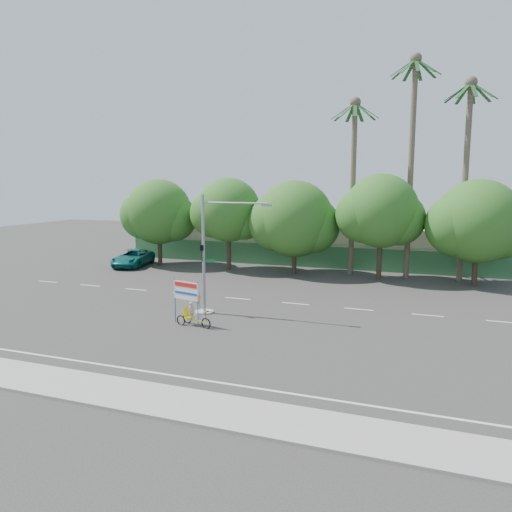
% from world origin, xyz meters
% --- Properties ---
extents(ground, '(120.00, 120.00, 0.00)m').
position_xyz_m(ground, '(0.00, 0.00, 0.00)').
color(ground, '#33302D').
rests_on(ground, ground).
extents(sidewalk_near, '(50.00, 2.40, 0.12)m').
position_xyz_m(sidewalk_near, '(0.00, -7.50, 0.06)').
color(sidewalk_near, gray).
rests_on(sidewalk_near, ground).
extents(fence, '(38.00, 0.08, 2.00)m').
position_xyz_m(fence, '(0.00, 21.50, 1.00)').
color(fence, '#336B3D').
rests_on(fence, ground).
extents(building_left, '(12.00, 8.00, 4.00)m').
position_xyz_m(building_left, '(-10.00, 26.00, 2.00)').
color(building_left, beige).
rests_on(building_left, ground).
extents(building_right, '(14.00, 8.00, 3.60)m').
position_xyz_m(building_right, '(8.00, 26.00, 1.80)').
color(building_right, beige).
rests_on(building_right, ground).
extents(tree_far_left, '(7.14, 6.00, 7.96)m').
position_xyz_m(tree_far_left, '(-14.05, 18.00, 4.76)').
color(tree_far_left, '#473828').
rests_on(tree_far_left, ground).
extents(tree_left, '(6.66, 5.60, 8.07)m').
position_xyz_m(tree_left, '(-7.05, 18.00, 5.06)').
color(tree_left, '#473828').
rests_on(tree_left, ground).
extents(tree_center, '(7.62, 6.40, 7.85)m').
position_xyz_m(tree_center, '(-1.05, 18.00, 4.47)').
color(tree_center, '#473828').
rests_on(tree_center, ground).
extents(tree_right, '(6.90, 5.80, 8.36)m').
position_xyz_m(tree_right, '(5.95, 18.00, 5.24)').
color(tree_right, '#473828').
rests_on(tree_right, ground).
extents(tree_far_right, '(7.38, 6.20, 7.94)m').
position_xyz_m(tree_far_right, '(12.95, 18.00, 4.64)').
color(tree_far_right, '#473828').
rests_on(tree_far_right, ground).
extents(palm_tall, '(3.73, 3.79, 17.45)m').
position_xyz_m(palm_tall, '(8.00, 19.50, 10.46)').
color(palm_tall, '#70604C').
rests_on(palm_tall, ground).
extents(palm_mid, '(3.73, 3.79, 15.45)m').
position_xyz_m(palm_mid, '(12.00, 19.50, 9.40)').
color(palm_mid, '#70604C').
rests_on(palm_mid, ground).
extents(palm_short, '(3.73, 3.79, 14.45)m').
position_xyz_m(palm_short, '(3.50, 19.50, 8.86)').
color(palm_short, '#70604C').
rests_on(palm_short, ground).
extents(traffic_signal, '(4.72, 1.10, 7.00)m').
position_xyz_m(traffic_signal, '(-2.20, 3.98, 2.92)').
color(traffic_signal, gray).
rests_on(traffic_signal, ground).
extents(trike_billboard, '(2.50, 0.94, 2.52)m').
position_xyz_m(trike_billboard, '(-2.09, 1.39, 1.01)').
color(trike_billboard, black).
rests_on(trike_billboard, ground).
extents(pickup_truck, '(3.57, 5.88, 1.53)m').
position_xyz_m(pickup_truck, '(-15.95, 16.47, 0.76)').
color(pickup_truck, '#0D605B').
rests_on(pickup_truck, ground).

